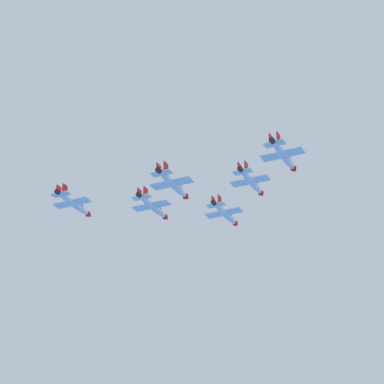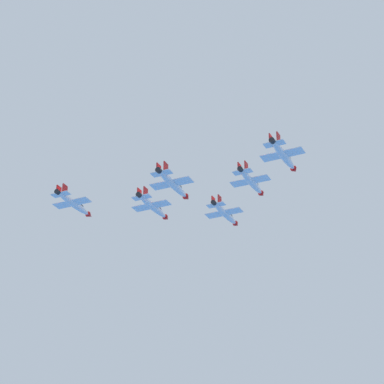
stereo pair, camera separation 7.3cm
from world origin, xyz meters
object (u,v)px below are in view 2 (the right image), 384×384
at_px(jet_lead, 225,213).
at_px(jet_right_wingman, 251,182).
at_px(jet_left_outer, 74,203).
at_px(jet_left_wingman, 153,206).
at_px(jet_slot_rear, 173,184).
at_px(jet_right_outer, 283,155).

height_order(jet_lead, jet_right_wingman, jet_lead).
xyz_separation_m(jet_lead, jet_left_outer, (-16.26, -44.50, -6.38)).
bearing_deg(jet_left_wingman, jet_right_wingman, -89.38).
distance_m(jet_left_wingman, jet_right_wingman, 30.72).
height_order(jet_lead, jet_slot_rear, jet_lead).
bearing_deg(jet_lead, jet_right_wingman, -138.62).
bearing_deg(jet_right_outer, jet_left_outer, 90.85).
xyz_separation_m(jet_left_outer, jet_right_outer, (57.56, 21.29, 0.94)).
distance_m(jet_lead, jet_left_outer, 47.81).
bearing_deg(jet_slot_rear, jet_right_outer, -90.33).
height_order(jet_left_wingman, jet_right_outer, jet_left_wingman).
bearing_deg(jet_lead, jet_slot_rear, -178.99).
distance_m(jet_right_wingman, jet_left_outer, 49.73).
bearing_deg(jet_right_outer, jet_right_wingman, 41.22).
relative_size(jet_left_wingman, jet_left_outer, 1.05).
distance_m(jet_lead, jet_slot_rear, 36.75).
height_order(jet_lead, jet_right_outer, jet_lead).
distance_m(jet_right_outer, jet_slot_rear, 30.72).
xyz_separation_m(jet_right_wingman, jet_left_outer, (-36.91, -32.89, -5.39)).
bearing_deg(jet_left_wingman, jet_right_outer, -110.80).
relative_size(jet_lead, jet_right_wingman, 1.03).
xyz_separation_m(jet_left_outer, jet_slot_rear, (28.78, 10.65, -0.52)).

